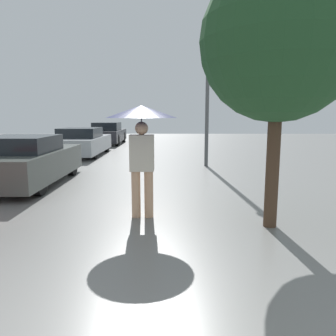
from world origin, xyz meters
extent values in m
cylinder|color=tan|center=(-0.14, 4.40, 0.40)|extent=(0.15, 0.15, 0.81)
cylinder|color=tan|center=(0.07, 4.40, 0.40)|extent=(0.15, 0.15, 0.81)
cube|color=beige|center=(-0.04, 4.40, 1.11)|extent=(0.40, 0.24, 0.61)
sphere|color=tan|center=(-0.04, 4.40, 1.52)|extent=(0.22, 0.22, 0.22)
cylinder|color=#515456|center=(-0.04, 4.40, 1.37)|extent=(0.02, 0.02, 0.64)
cone|color=#191E4C|center=(-0.04, 4.40, 1.79)|extent=(1.17, 1.17, 0.21)
cube|color=#4C514C|center=(-3.22, 7.15, 0.50)|extent=(1.82, 3.96, 0.69)
cube|color=black|center=(-3.22, 6.95, 1.04)|extent=(1.55, 1.78, 0.39)
cylinder|color=black|center=(-4.04, 8.38, 0.29)|extent=(0.18, 0.58, 0.58)
cylinder|color=black|center=(-2.40, 8.38, 0.29)|extent=(0.18, 0.58, 0.58)
cylinder|color=black|center=(-2.40, 5.92, 0.29)|extent=(0.18, 0.58, 0.58)
cube|color=#9EA3A8|center=(-3.36, 13.27, 0.48)|extent=(1.80, 4.35, 0.64)
cube|color=black|center=(-3.36, 13.05, 1.00)|extent=(1.53, 1.96, 0.40)
cylinder|color=black|center=(-4.17, 14.62, 0.28)|extent=(0.18, 0.56, 0.56)
cylinder|color=black|center=(-2.55, 14.62, 0.28)|extent=(0.18, 0.56, 0.56)
cylinder|color=black|center=(-4.17, 11.92, 0.28)|extent=(0.18, 0.56, 0.56)
cylinder|color=black|center=(-2.55, 11.92, 0.28)|extent=(0.18, 0.56, 0.56)
cube|color=black|center=(-3.28, 19.00, 0.51)|extent=(1.73, 4.29, 0.66)
cube|color=black|center=(-3.28, 18.78, 1.07)|extent=(1.47, 1.93, 0.47)
cylinder|color=black|center=(-4.05, 20.33, 0.32)|extent=(0.18, 0.65, 0.65)
cylinder|color=black|center=(-2.50, 20.33, 0.32)|extent=(0.18, 0.65, 0.65)
cylinder|color=black|center=(-4.05, 17.67, 0.32)|extent=(0.18, 0.65, 0.65)
cylinder|color=black|center=(-2.50, 17.67, 0.32)|extent=(0.18, 0.65, 0.65)
cylinder|color=#473323|center=(2.01, 3.92, 1.07)|extent=(0.20, 0.20, 2.14)
sphere|color=#234C28|center=(2.01, 3.92, 2.78)|extent=(2.32, 2.32, 2.32)
cylinder|color=#515456|center=(1.72, 10.16, 2.27)|extent=(0.13, 0.13, 4.54)
sphere|color=beige|center=(1.72, 10.16, 4.61)|extent=(0.25, 0.25, 0.25)
camera|label=1|loc=(0.40, -1.04, 1.74)|focal=35.00mm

